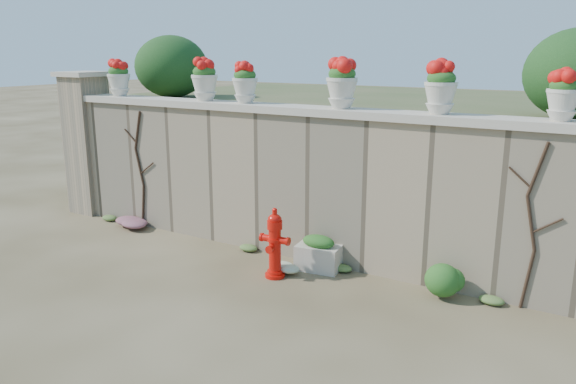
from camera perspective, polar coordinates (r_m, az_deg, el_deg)
The scene contains 19 objects.
ground at distance 6.82m, azimuth -7.93°, elevation -10.43°, with size 80.00×80.00×0.00m, color #463A23.
stone_wall at distance 7.89m, azimuth 0.06°, elevation 0.80°, with size 8.00×0.40×2.00m, color gray.
wall_cap at distance 7.72m, azimuth 0.06°, elevation 8.40°, with size 8.10×0.52×0.10m, color beige.
gate_pillar at distance 10.57m, azimuth -19.65°, elevation 4.79°, with size 0.72×0.72×2.48m.
raised_fill at distance 10.71m, azimuth 8.98°, elevation 4.16°, with size 9.00×6.00×2.00m, color #384C23.
back_shrub_left at distance 10.58m, azimuth -11.76°, elevation 12.37°, with size 1.30×1.30×1.10m, color #143814.
vine_left at distance 9.38m, azimuth -14.79°, elevation 2.40°, with size 0.60×0.04×1.91m.
vine_right at distance 6.65m, azimuth 23.54°, elevation -3.03°, with size 0.60×0.04×1.91m.
fire_hydrant at distance 7.13m, azimuth -1.35°, elevation -5.19°, with size 0.39×0.28×0.91m.
planter_box at distance 7.45m, azimuth 3.10°, elevation -6.30°, with size 0.61×0.41×0.48m.
green_shrub at distance 6.89m, azimuth 15.54°, elevation -8.21°, with size 0.55×0.49×0.52m, color #1E5119.
magenta_clump at distance 9.54m, azimuth -15.40°, elevation -2.89°, with size 0.85×0.57×0.23m, color #B1237A.
white_flowers at distance 7.36m, azimuth -0.31°, elevation -7.60°, with size 0.53×0.43×0.19m, color white.
urn_pot_0 at distance 9.78m, azimuth -16.81°, elevation 10.99°, with size 0.37×0.37×0.58m.
urn_pot_1 at distance 8.53m, azimuth -8.47°, elevation 11.18°, with size 0.39×0.39×0.61m.
urn_pot_2 at distance 8.09m, azimuth -4.39°, elevation 10.98°, with size 0.36×0.36×0.57m.
urn_pot_3 at distance 7.31m, azimuth 5.50°, elevation 10.88°, with size 0.40×0.40×0.63m.
urn_pot_4 at distance 6.86m, azimuth 15.26°, elevation 10.10°, with size 0.38×0.38×0.60m.
urn_pot_5 at distance 6.62m, azimuth 26.19°, elevation 8.78°, with size 0.34×0.34×0.54m.
Camera 1 is at (3.97, -4.77, 2.82)m, focal length 35.00 mm.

